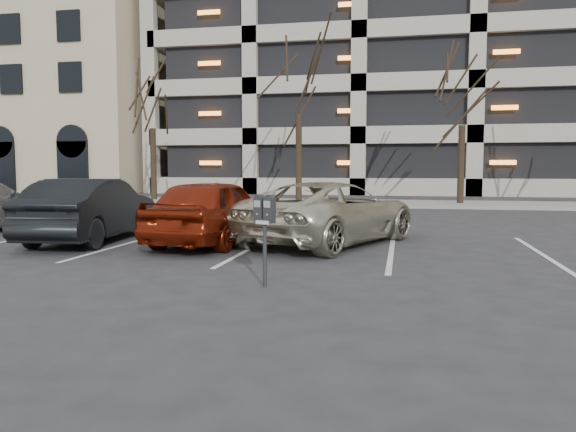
{
  "coord_description": "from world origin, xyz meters",
  "views": [
    {
      "loc": [
        1.6,
        -8.83,
        1.65
      ],
      "look_at": [
        -0.04,
        -0.83,
        0.93
      ],
      "focal_mm": 35.0,
      "sensor_mm": 36.0,
      "label": 1
    }
  ],
  "objects_px": {
    "tree_c": "(463,76)",
    "car_dark": "(92,210)",
    "parking_meter": "(265,218)",
    "car_red": "(214,211)",
    "tree_b": "(299,58)",
    "tree_a": "(152,83)",
    "suv_silver": "(331,213)"
  },
  "relations": [
    {
      "from": "parking_meter",
      "to": "tree_c",
      "type": "bearing_deg",
      "value": 99.92
    },
    {
      "from": "tree_b",
      "to": "suv_silver",
      "type": "height_order",
      "value": "tree_b"
    },
    {
      "from": "tree_b",
      "to": "parking_meter",
      "type": "bearing_deg",
      "value": -81.01
    },
    {
      "from": "tree_a",
      "to": "tree_c",
      "type": "relative_size",
      "value": 1.02
    },
    {
      "from": "tree_a",
      "to": "tree_b",
      "type": "relative_size",
      "value": 0.86
    },
    {
      "from": "tree_b",
      "to": "car_red",
      "type": "height_order",
      "value": "tree_b"
    },
    {
      "from": "car_dark",
      "to": "suv_silver",
      "type": "bearing_deg",
      "value": -177.77
    },
    {
      "from": "suv_silver",
      "to": "car_dark",
      "type": "xyz_separation_m",
      "value": [
        -5.25,
        -0.69,
        0.03
      ]
    },
    {
      "from": "tree_c",
      "to": "parking_meter",
      "type": "relative_size",
      "value": 6.05
    },
    {
      "from": "tree_c",
      "to": "suv_silver",
      "type": "relative_size",
      "value": 1.43
    },
    {
      "from": "parking_meter",
      "to": "tree_b",
      "type": "bearing_deg",
      "value": 122.57
    },
    {
      "from": "tree_c",
      "to": "car_red",
      "type": "bearing_deg",
      "value": -115.44
    },
    {
      "from": "tree_b",
      "to": "parking_meter",
      "type": "relative_size",
      "value": 7.12
    },
    {
      "from": "car_red",
      "to": "tree_b",
      "type": "bearing_deg",
      "value": -82.27
    },
    {
      "from": "parking_meter",
      "to": "car_red",
      "type": "distance_m",
      "value": 4.58
    },
    {
      "from": "tree_b",
      "to": "suv_silver",
      "type": "xyz_separation_m",
      "value": [
        3.08,
        -12.86,
        -5.77
      ]
    },
    {
      "from": "suv_silver",
      "to": "car_dark",
      "type": "bearing_deg",
      "value": 30.91
    },
    {
      "from": "suv_silver",
      "to": "car_red",
      "type": "relative_size",
      "value": 1.27
    },
    {
      "from": "parking_meter",
      "to": "car_dark",
      "type": "xyz_separation_m",
      "value": [
        -4.93,
        3.9,
        -0.26
      ]
    },
    {
      "from": "tree_c",
      "to": "car_dark",
      "type": "height_order",
      "value": "tree_c"
    },
    {
      "from": "tree_b",
      "to": "tree_c",
      "type": "bearing_deg",
      "value": 0.0
    },
    {
      "from": "tree_c",
      "to": "car_dark",
      "type": "xyz_separation_m",
      "value": [
        -9.17,
        -13.55,
        -4.76
      ]
    },
    {
      "from": "tree_a",
      "to": "car_red",
      "type": "height_order",
      "value": "tree_a"
    },
    {
      "from": "tree_a",
      "to": "car_red",
      "type": "bearing_deg",
      "value": -60.35
    },
    {
      "from": "tree_b",
      "to": "suv_silver",
      "type": "relative_size",
      "value": 1.68
    },
    {
      "from": "tree_b",
      "to": "suv_silver",
      "type": "bearing_deg",
      "value": -76.53
    },
    {
      "from": "tree_b",
      "to": "parking_meter",
      "type": "xyz_separation_m",
      "value": [
        2.76,
        -17.45,
        -5.48
      ]
    },
    {
      "from": "parking_meter",
      "to": "suv_silver",
      "type": "height_order",
      "value": "suv_silver"
    },
    {
      "from": "car_red",
      "to": "tree_a",
      "type": "bearing_deg",
      "value": -55.3
    },
    {
      "from": "parking_meter",
      "to": "suv_silver",
      "type": "xyz_separation_m",
      "value": [
        0.32,
        4.59,
        -0.29
      ]
    },
    {
      "from": "tree_a",
      "to": "suv_silver",
      "type": "relative_size",
      "value": 1.46
    },
    {
      "from": "tree_b",
      "to": "car_dark",
      "type": "xyz_separation_m",
      "value": [
        -2.17,
        -13.55,
        -5.74
      ]
    }
  ]
}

